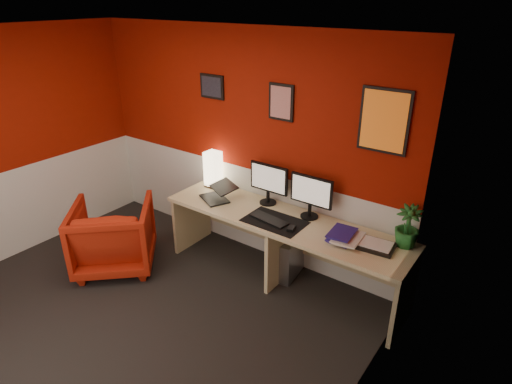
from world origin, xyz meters
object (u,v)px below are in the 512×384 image
(desk, at_px, (282,250))
(shoji_lamp, at_px, (213,170))
(laptop, at_px, (214,190))
(monitor_right, at_px, (311,191))
(zen_tray, at_px, (374,245))
(pc_tower, at_px, (289,256))
(armchair, at_px, (114,236))
(monitor_left, at_px, (268,178))
(potted_plant, at_px, (408,226))

(desk, distance_m, shoji_lamp, 1.24)
(laptop, xyz_separation_m, monitor_right, (1.03, 0.25, 0.18))
(zen_tray, xyz_separation_m, pc_tower, (-0.93, 0.11, -0.52))
(laptop, relative_size, zen_tray, 0.94)
(shoji_lamp, distance_m, zen_tray, 2.03)
(laptop, distance_m, armchair, 1.20)
(laptop, height_order, monitor_right, monitor_right)
(monitor_left, xyz_separation_m, zen_tray, (1.26, -0.18, -0.28))
(potted_plant, relative_size, pc_tower, 0.86)
(desk, height_order, monitor_left, monitor_left)
(desk, distance_m, armchair, 1.84)
(shoji_lamp, bearing_deg, armchair, -117.68)
(laptop, bearing_deg, pc_tower, 39.04)
(monitor_left, xyz_separation_m, armchair, (-1.31, -1.05, -0.64))
(armchair, bearing_deg, pc_tower, 167.81)
(monitor_left, bearing_deg, potted_plant, 0.21)
(potted_plant, bearing_deg, monitor_left, -179.79)
(monitor_right, bearing_deg, zen_tray, -12.02)
(zen_tray, height_order, armchair, zen_tray)
(desk, relative_size, pc_tower, 5.78)
(desk, height_order, pc_tower, desk)
(potted_plant, bearing_deg, pc_tower, -176.23)
(laptop, distance_m, zen_tray, 1.78)
(shoji_lamp, distance_m, potted_plant, 2.23)
(shoji_lamp, relative_size, armchair, 0.48)
(potted_plant, bearing_deg, laptop, -172.15)
(desk, bearing_deg, pc_tower, 89.07)
(potted_plant, bearing_deg, monitor_right, -178.64)
(desk, bearing_deg, monitor_left, 147.47)
(desk, xyz_separation_m, potted_plant, (1.14, 0.21, 0.56))
(armchair, bearing_deg, potted_plant, 157.74)
(zen_tray, xyz_separation_m, potted_plant, (0.21, 0.18, 0.18))
(monitor_right, relative_size, potted_plant, 1.49)
(shoji_lamp, height_order, zen_tray, shoji_lamp)
(monitor_left, relative_size, zen_tray, 1.66)
(zen_tray, height_order, potted_plant, potted_plant)
(laptop, relative_size, potted_plant, 0.85)
(shoji_lamp, height_order, pc_tower, shoji_lamp)
(potted_plant, relative_size, armchair, 0.47)
(zen_tray, bearing_deg, monitor_right, 167.98)
(shoji_lamp, xyz_separation_m, laptop, (0.24, -0.27, -0.09))
(shoji_lamp, xyz_separation_m, armchair, (-0.55, -1.05, -0.55))
(desk, height_order, shoji_lamp, shoji_lamp)
(shoji_lamp, xyz_separation_m, monitor_left, (0.76, 0.00, 0.09))
(zen_tray, bearing_deg, pc_tower, 173.49)
(laptop, bearing_deg, monitor_right, 39.51)
(laptop, bearing_deg, desk, 29.92)
(zen_tray, bearing_deg, laptop, -177.01)
(zen_tray, distance_m, pc_tower, 1.07)
(armchair, bearing_deg, zen_tray, 155.74)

